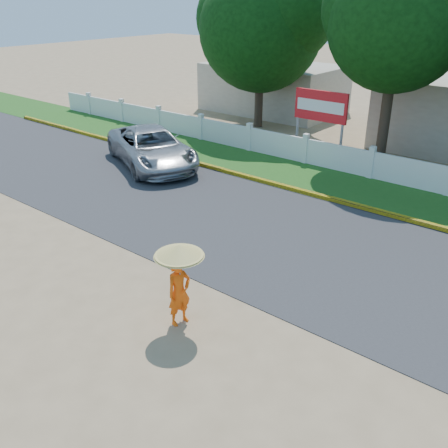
% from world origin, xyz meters
% --- Properties ---
extents(ground, '(120.00, 120.00, 0.00)m').
position_xyz_m(ground, '(0.00, 0.00, 0.00)').
color(ground, '#9E8460').
rests_on(ground, ground).
extents(road, '(60.00, 7.00, 0.02)m').
position_xyz_m(road, '(0.00, 4.50, 0.01)').
color(road, '#38383A').
rests_on(road, ground).
extents(grass_verge, '(60.00, 3.50, 0.03)m').
position_xyz_m(grass_verge, '(0.00, 9.75, 0.01)').
color(grass_verge, '#2D601E').
rests_on(grass_verge, ground).
extents(curb, '(40.00, 0.18, 0.16)m').
position_xyz_m(curb, '(0.00, 8.05, 0.08)').
color(curb, yellow).
rests_on(curb, ground).
extents(fence, '(40.00, 0.10, 1.10)m').
position_xyz_m(fence, '(0.00, 11.20, 0.55)').
color(fence, silver).
rests_on(fence, ground).
extents(building_far, '(8.00, 5.00, 2.80)m').
position_xyz_m(building_far, '(-10.00, 19.00, 1.40)').
color(building_far, '#B7AD99').
rests_on(building_far, ground).
extents(vehicle, '(6.25, 4.76, 1.58)m').
position_xyz_m(vehicle, '(-7.90, 6.81, 0.79)').
color(vehicle, '#999CA1').
rests_on(vehicle, ground).
extents(monk_with_parasol, '(1.09, 1.09, 1.98)m').
position_xyz_m(monk_with_parasol, '(0.82, -0.53, 1.29)').
color(monk_with_parasol, '#FE590D').
rests_on(monk_with_parasol, ground).
extents(billboard, '(2.50, 0.13, 2.95)m').
position_xyz_m(billboard, '(-3.02, 12.30, 2.14)').
color(billboard, gray).
rests_on(billboard, ground).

